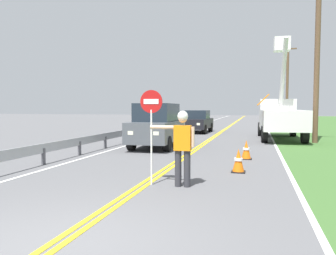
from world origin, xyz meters
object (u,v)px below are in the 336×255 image
(stop_sign_paddle, at_px, (151,116))
(utility_bucket_truck, at_px, (280,115))
(traffic_cone_lead, at_px, (238,161))
(traffic_cone_mid, at_px, (246,150))
(utility_pole_mid, at_px, (287,83))
(flagger_worker, at_px, (182,143))
(utility_pole_near, at_px, (317,59))
(oncoming_sedan_second, at_px, (197,122))
(oncoming_suv_nearest, at_px, (157,125))

(stop_sign_paddle, distance_m, utility_bucket_truck, 13.92)
(traffic_cone_lead, xyz_separation_m, traffic_cone_mid, (0.15, 2.56, 0.00))
(utility_pole_mid, bearing_deg, utility_bucket_truck, -96.14)
(flagger_worker, bearing_deg, utility_bucket_truck, 77.05)
(stop_sign_paddle, xyz_separation_m, traffic_cone_lead, (1.98, 2.15, -1.37))
(stop_sign_paddle, bearing_deg, utility_pole_near, 64.11)
(utility_bucket_truck, bearing_deg, flagger_worker, -102.95)
(utility_bucket_truck, relative_size, utility_pole_near, 0.80)
(oncoming_sedan_second, xyz_separation_m, utility_pole_mid, (7.60, 13.37, 3.81))
(utility_bucket_truck, height_order, traffic_cone_mid, utility_bucket_truck)
(traffic_cone_lead, bearing_deg, oncoming_sedan_second, 104.73)
(utility_pole_mid, bearing_deg, stop_sign_paddle, -100.56)
(oncoming_suv_nearest, height_order, utility_pole_mid, utility_pole_mid)
(oncoming_sedan_second, height_order, utility_pole_near, utility_pole_near)
(utility_bucket_truck, xyz_separation_m, oncoming_sedan_second, (-5.77, 3.66, -0.60))
(traffic_cone_mid, bearing_deg, flagger_worker, -106.19)
(stop_sign_paddle, xyz_separation_m, utility_pole_near, (5.54, 11.42, 2.81))
(traffic_cone_mid, bearing_deg, traffic_cone_lead, -93.29)
(stop_sign_paddle, xyz_separation_m, oncoming_suv_nearest, (-2.13, 7.35, -0.65))
(utility_bucket_truck, height_order, utility_pole_mid, utility_pole_mid)
(flagger_worker, xyz_separation_m, utility_pole_near, (4.77, 11.39, 3.47))
(flagger_worker, distance_m, oncoming_sedan_second, 17.22)
(oncoming_sedan_second, relative_size, utility_pole_near, 0.48)
(oncoming_suv_nearest, xyz_separation_m, utility_pole_near, (7.67, 4.06, 3.45))
(oncoming_sedan_second, relative_size, traffic_cone_lead, 5.95)
(flagger_worker, height_order, utility_bucket_truck, utility_bucket_truck)
(oncoming_sedan_second, bearing_deg, oncoming_suv_nearest, -91.15)
(stop_sign_paddle, bearing_deg, traffic_cone_lead, 47.37)
(flagger_worker, relative_size, oncoming_sedan_second, 0.44)
(stop_sign_paddle, distance_m, utility_pole_mid, 31.07)
(traffic_cone_mid, bearing_deg, utility_bucket_truck, 78.84)
(utility_pole_mid, height_order, traffic_cone_lead, utility_pole_mid)
(oncoming_suv_nearest, distance_m, utility_pole_near, 9.34)
(stop_sign_paddle, xyz_separation_m, traffic_cone_mid, (2.13, 4.71, -1.37))
(flagger_worker, relative_size, utility_pole_near, 0.21)
(utility_pole_mid, distance_m, traffic_cone_lead, 28.82)
(traffic_cone_lead, bearing_deg, traffic_cone_mid, 86.71)
(oncoming_sedan_second, height_order, traffic_cone_mid, oncoming_sedan_second)
(oncoming_suv_nearest, height_order, utility_pole_near, utility_pole_near)
(stop_sign_paddle, height_order, traffic_cone_lead, stop_sign_paddle)
(stop_sign_paddle, bearing_deg, utility_bucket_truck, 73.99)
(flagger_worker, xyz_separation_m, utility_bucket_truck, (3.07, 13.35, 0.39))
(traffic_cone_lead, bearing_deg, stop_sign_paddle, -132.63)
(flagger_worker, distance_m, traffic_cone_mid, 4.93)
(flagger_worker, relative_size, oncoming_suv_nearest, 0.39)
(utility_pole_mid, relative_size, traffic_cone_mid, 12.74)
(stop_sign_paddle, relative_size, traffic_cone_mid, 3.33)
(oncoming_sedan_second, height_order, utility_pole_mid, utility_pole_mid)
(utility_pole_near, bearing_deg, stop_sign_paddle, -115.89)
(utility_bucket_truck, distance_m, traffic_cone_lead, 11.43)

